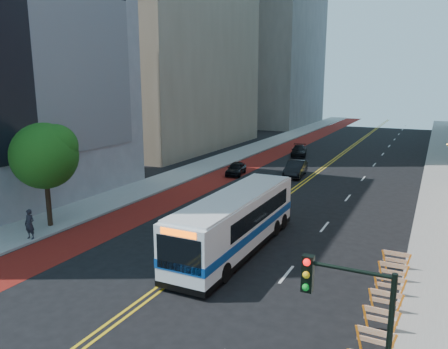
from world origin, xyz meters
TOP-DOWN VIEW (x-y plane):
  - ground at (0.00, 0.00)m, footprint 160.00×160.00m
  - sidewalk_left at (-12.00, 30.00)m, footprint 4.00×140.00m
  - sidewalk_right at (12.00, 30.00)m, footprint 4.00×140.00m
  - bus_lane_paint at (-8.10, 30.00)m, footprint 3.60×140.00m
  - center_line_inner at (-0.18, 30.00)m, footprint 0.14×140.00m
  - center_line_outer at (0.18, 30.00)m, footprint 0.14×140.00m
  - lane_dashes at (4.80, 38.00)m, footprint 0.14×98.20m
  - construction_barriers at (9.60, 3.42)m, footprint 1.42×10.91m
  - street_tree at (-11.24, 6.04)m, footprint 4.20×4.20m
  - traffic_signal at (9.41, -3.51)m, footprint 2.21×0.34m
  - transit_bus at (1.23, 7.81)m, footprint 2.65×11.93m
  - car_a at (-7.14, 26.10)m, footprint 2.14×3.99m
  - car_b at (-1.50, 28.12)m, footprint 2.15×4.90m
  - car_c at (-4.64, 39.86)m, footprint 2.86×4.86m
  - pedestrian at (-10.40, 3.70)m, footprint 0.70×0.50m

SIDE VIEW (x-z plane):
  - ground at x=0.00m, z-range 0.00..0.00m
  - center_line_inner at x=-0.18m, z-range 0.00..0.01m
  - center_line_outer at x=0.18m, z-range 0.00..0.01m
  - bus_lane_paint at x=-8.10m, z-range 0.00..0.01m
  - lane_dashes at x=4.80m, z-range 0.00..0.01m
  - sidewalk_left at x=-12.00m, z-range 0.00..0.15m
  - sidewalk_right at x=12.00m, z-range 0.00..0.15m
  - car_a at x=-7.14m, z-range 0.00..1.29m
  - car_c at x=-4.64m, z-range 0.00..1.32m
  - construction_barriers at x=9.60m, z-range 0.17..1.18m
  - car_b at x=-1.50m, z-range 0.00..1.57m
  - pedestrian at x=-10.40m, z-range 0.15..1.95m
  - transit_bus at x=1.23m, z-range 0.07..3.35m
  - traffic_signal at x=9.41m, z-range 1.18..6.26m
  - street_tree at x=-11.24m, z-range 1.56..8.26m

